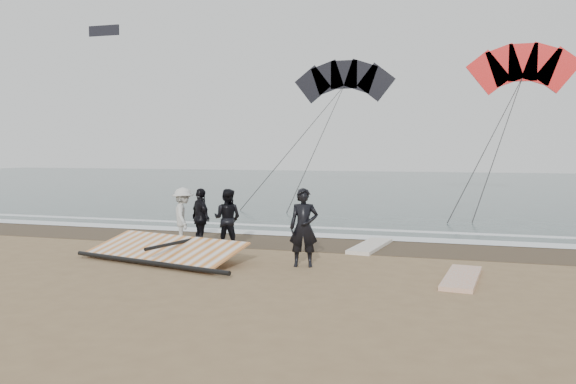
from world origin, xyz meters
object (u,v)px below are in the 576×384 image
Objects in this scene: board_white at (462,278)px; sail_rig at (165,252)px; board_cream at (370,246)px; man_main at (304,227)px.

board_white is 7.05m from sail_rig.
man_main is at bearing -103.23° from board_cream.
man_main is at bearing 3.10° from sail_rig.
board_cream reaches higher than board_white.
man_main is 3.26m from board_cream.
board_cream is at bearing 56.86° from man_main.
man_main is 3.60m from sail_rig.
board_cream is (1.13, 2.93, -0.87)m from man_main.
man_main is 0.80× the size of board_white.
board_cream is at bearing 33.90° from sail_rig.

